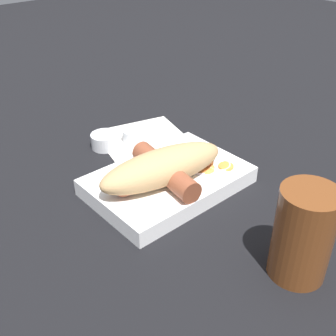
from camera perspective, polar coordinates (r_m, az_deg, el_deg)
ground_plane at (r=0.65m, az=-0.00°, el=-2.71°), size 3.00×3.00×0.00m
food_tray at (r=0.64m, az=-0.00°, el=-1.75°), size 0.23×0.16×0.03m
bread_roll at (r=0.60m, az=-0.73°, el=0.14°), size 0.21×0.09×0.05m
sausage at (r=0.61m, az=-0.44°, el=-0.35°), size 0.17×0.14×0.03m
pickled_veggies at (r=0.65m, az=5.69°, el=0.29°), size 0.07×0.06×0.00m
napkin at (r=0.78m, az=-3.20°, el=3.82°), size 0.19×0.19×0.00m
condiment_cup_near at (r=0.77m, az=-4.33°, el=4.32°), size 0.05×0.05×0.03m
condiment_cup_far at (r=0.76m, az=-8.82°, el=3.47°), size 0.05×0.05×0.03m
drink_glass at (r=0.50m, az=17.79°, el=-8.56°), size 0.07×0.07×0.12m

